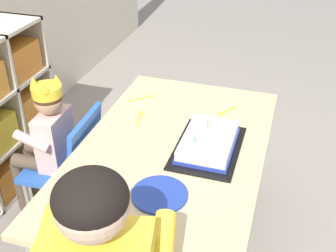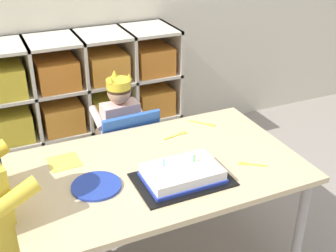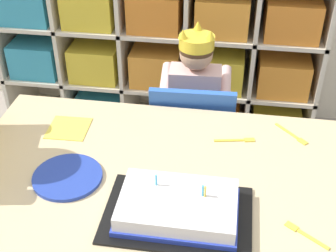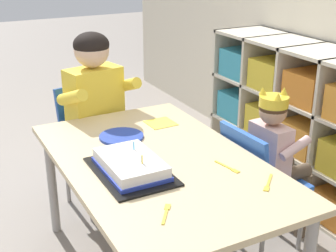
{
  "view_description": "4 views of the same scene",
  "coord_description": "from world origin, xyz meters",
  "px_view_note": "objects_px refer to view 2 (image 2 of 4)",
  "views": [
    {
      "loc": [
        -1.44,
        -0.44,
        1.67
      ],
      "look_at": [
        0.05,
        0.03,
        0.69
      ],
      "focal_mm": 45.12,
      "sensor_mm": 36.0,
      "label": 1
    },
    {
      "loc": [
        -0.65,
        -1.56,
        1.69
      ],
      "look_at": [
        0.07,
        0.05,
        0.77
      ],
      "focal_mm": 46.7,
      "sensor_mm": 36.0,
      "label": 2
    },
    {
      "loc": [
        0.16,
        -1.07,
        1.56
      ],
      "look_at": [
        -0.01,
        0.08,
        0.74
      ],
      "focal_mm": 50.23,
      "sensor_mm": 36.0,
      "label": 3
    },
    {
      "loc": [
        1.65,
        -0.82,
        1.49
      ],
      "look_at": [
        -0.0,
        0.05,
        0.75
      ],
      "focal_mm": 50.45,
      "sensor_mm": 36.0,
      "label": 4
    }
  ],
  "objects_px": {
    "activity_table": "(158,176)",
    "fork_near_cake_tray": "(204,124)",
    "child_with_crown": "(118,122)",
    "birthday_cake_on_tray": "(182,175)",
    "paper_plate_stack": "(96,186)",
    "fork_beside_plate_stack": "(177,135)",
    "classroom_chair_blue": "(126,149)",
    "fork_near_child_seat": "(251,164)"
  },
  "relations": [
    {
      "from": "fork_near_cake_tray",
      "to": "child_with_crown",
      "type": "bearing_deg",
      "value": 3.59
    },
    {
      "from": "child_with_crown",
      "to": "birthday_cake_on_tray",
      "type": "relative_size",
      "value": 2.06
    },
    {
      "from": "classroom_chair_blue",
      "to": "child_with_crown",
      "type": "relative_size",
      "value": 0.79
    },
    {
      "from": "birthday_cake_on_tray",
      "to": "child_with_crown",
      "type": "bearing_deg",
      "value": 92.28
    },
    {
      "from": "classroom_chair_blue",
      "to": "fork_near_child_seat",
      "type": "distance_m",
      "value": 0.82
    },
    {
      "from": "child_with_crown",
      "to": "fork_near_cake_tray",
      "type": "xyz_separation_m",
      "value": [
        0.37,
        -0.36,
        0.08
      ]
    },
    {
      "from": "classroom_chair_blue",
      "to": "child_with_crown",
      "type": "xyz_separation_m",
      "value": [
        -0.0,
        0.11,
        0.13
      ]
    },
    {
      "from": "birthday_cake_on_tray",
      "to": "paper_plate_stack",
      "type": "height_order",
      "value": "birthday_cake_on_tray"
    },
    {
      "from": "fork_near_child_seat",
      "to": "birthday_cake_on_tray",
      "type": "bearing_deg",
      "value": -146.8
    },
    {
      "from": "activity_table",
      "to": "classroom_chair_blue",
      "type": "xyz_separation_m",
      "value": [
        0.02,
        0.53,
        -0.15
      ]
    },
    {
      "from": "classroom_chair_blue",
      "to": "fork_beside_plate_stack",
      "type": "bearing_deg",
      "value": 117.94
    },
    {
      "from": "birthday_cake_on_tray",
      "to": "fork_near_cake_tray",
      "type": "relative_size",
      "value": 3.51
    },
    {
      "from": "activity_table",
      "to": "fork_beside_plate_stack",
      "type": "distance_m",
      "value": 0.31
    },
    {
      "from": "fork_near_child_seat",
      "to": "fork_beside_plate_stack",
      "type": "height_order",
      "value": "same"
    },
    {
      "from": "activity_table",
      "to": "paper_plate_stack",
      "type": "bearing_deg",
      "value": -171.02
    },
    {
      "from": "fork_near_cake_tray",
      "to": "fork_near_child_seat",
      "type": "height_order",
      "value": "same"
    },
    {
      "from": "activity_table",
      "to": "child_with_crown",
      "type": "distance_m",
      "value": 0.64
    },
    {
      "from": "child_with_crown",
      "to": "birthday_cake_on_tray",
      "type": "height_order",
      "value": "child_with_crown"
    },
    {
      "from": "paper_plate_stack",
      "to": "fork_beside_plate_stack",
      "type": "xyz_separation_m",
      "value": [
        0.51,
        0.27,
        -0.0
      ]
    },
    {
      "from": "child_with_crown",
      "to": "paper_plate_stack",
      "type": "relative_size",
      "value": 3.96
    },
    {
      "from": "activity_table",
      "to": "child_with_crown",
      "type": "xyz_separation_m",
      "value": [
        0.02,
        0.64,
        -0.02
      ]
    },
    {
      "from": "classroom_chair_blue",
      "to": "activity_table",
      "type": "bearing_deg",
      "value": 85.03
    },
    {
      "from": "classroom_chair_blue",
      "to": "fork_near_cake_tray",
      "type": "bearing_deg",
      "value": 143.51
    },
    {
      "from": "activity_table",
      "to": "fork_beside_plate_stack",
      "type": "bearing_deg",
      "value": 47.74
    },
    {
      "from": "birthday_cake_on_tray",
      "to": "fork_near_child_seat",
      "type": "bearing_deg",
      "value": -2.64
    },
    {
      "from": "fork_near_cake_tray",
      "to": "fork_near_child_seat",
      "type": "relative_size",
      "value": 1.02
    },
    {
      "from": "activity_table",
      "to": "fork_near_cake_tray",
      "type": "xyz_separation_m",
      "value": [
        0.39,
        0.28,
        0.06
      ]
    },
    {
      "from": "activity_table",
      "to": "fork_near_child_seat",
      "type": "xyz_separation_m",
      "value": [
        0.39,
        -0.17,
        0.06
      ]
    },
    {
      "from": "paper_plate_stack",
      "to": "fork_near_child_seat",
      "type": "relative_size",
      "value": 1.87
    },
    {
      "from": "activity_table",
      "to": "fork_near_cake_tray",
      "type": "distance_m",
      "value": 0.49
    },
    {
      "from": "classroom_chair_blue",
      "to": "birthday_cake_on_tray",
      "type": "height_order",
      "value": "birthday_cake_on_tray"
    },
    {
      "from": "birthday_cake_on_tray",
      "to": "fork_near_cake_tray",
      "type": "xyz_separation_m",
      "value": [
        0.34,
        0.43,
        -0.03
      ]
    },
    {
      "from": "fork_near_child_seat",
      "to": "classroom_chair_blue",
      "type": "bearing_deg",
      "value": 153.71
    },
    {
      "from": "child_with_crown",
      "to": "birthday_cake_on_tray",
      "type": "bearing_deg",
      "value": 89.77
    },
    {
      "from": "classroom_chair_blue",
      "to": "paper_plate_stack",
      "type": "relative_size",
      "value": 3.12
    },
    {
      "from": "activity_table",
      "to": "fork_near_cake_tray",
      "type": "relative_size",
      "value": 11.16
    },
    {
      "from": "classroom_chair_blue",
      "to": "birthday_cake_on_tray",
      "type": "relative_size",
      "value": 1.62
    },
    {
      "from": "classroom_chair_blue",
      "to": "fork_beside_plate_stack",
      "type": "xyz_separation_m",
      "value": [
        0.18,
        -0.31,
        0.21
      ]
    },
    {
      "from": "classroom_chair_blue",
      "to": "birthday_cake_on_tray",
      "type": "xyz_separation_m",
      "value": [
        0.03,
        -0.68,
        0.23
      ]
    },
    {
      "from": "birthday_cake_on_tray",
      "to": "paper_plate_stack",
      "type": "bearing_deg",
      "value": 163.58
    },
    {
      "from": "child_with_crown",
      "to": "paper_plate_stack",
      "type": "xyz_separation_m",
      "value": [
        -0.32,
        -0.69,
        0.08
      ]
    },
    {
      "from": "activity_table",
      "to": "fork_near_cake_tray",
      "type": "bearing_deg",
      "value": 35.77
    }
  ]
}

